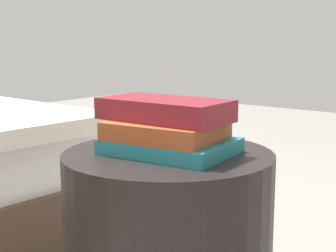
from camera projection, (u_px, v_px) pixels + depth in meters
side_table at (168, 251)px, 1.15m from camera, size 0.48×0.48×0.47m
book_teal at (169, 146)px, 1.10m from camera, size 0.29×0.23×0.03m
book_rust at (166, 130)px, 1.10m from camera, size 0.26×0.22×0.04m
book_maroon at (165, 110)px, 1.10m from camera, size 0.29×0.17×0.05m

